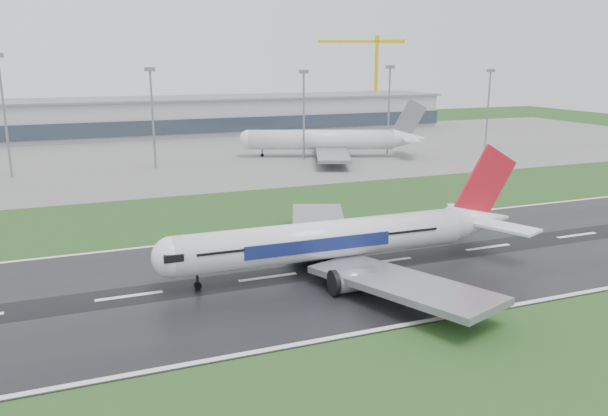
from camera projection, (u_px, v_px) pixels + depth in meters
name	position (u px, v px, depth m)	size (l,w,h in m)	color
ground	(386.00, 262.00, 95.91)	(520.00, 520.00, 0.00)	#1E4419
runway	(386.00, 261.00, 95.90)	(400.00, 45.00, 0.10)	black
apron	(211.00, 153.00, 208.81)	(400.00, 130.00, 0.08)	slate
terminal	(180.00, 117.00, 261.20)	(240.00, 36.00, 15.00)	#9A9CA5
main_airliner	(350.00, 215.00, 90.08)	(59.05, 56.24, 17.43)	white
parked_airliner	(329.00, 129.00, 197.55)	(62.97, 58.63, 18.46)	silver
tower_crane	(376.00, 79.00, 308.39)	(44.38, 2.42, 43.84)	#E3B908
floodmast_1	(5.00, 119.00, 160.50)	(0.64, 0.64, 32.17)	gray
floodmast_2	(153.00, 121.00, 174.79)	(0.64, 0.64, 28.38)	gray
floodmast_3	(304.00, 117.00, 191.81)	(0.64, 0.64, 27.41)	gray
floodmast_4	(389.00, 112.00, 202.68)	(0.64, 0.64, 28.75)	gray
floodmast_5	(488.00, 111.00, 217.49)	(0.64, 0.64, 27.31)	gray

